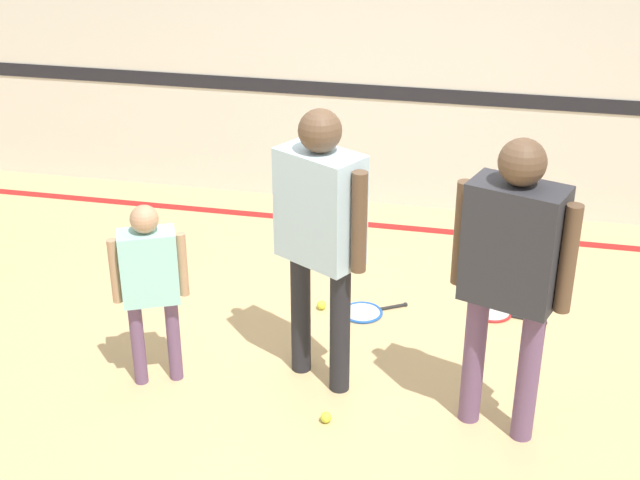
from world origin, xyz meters
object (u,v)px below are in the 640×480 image
at_px(person_student_left, 150,276).
at_px(tennis_ball_near_instructor, 326,417).
at_px(racket_spare_on_floor, 365,312).
at_px(tennis_ball_by_spare_racket, 322,305).
at_px(person_student_right, 512,260).
at_px(person_instructor, 320,221).
at_px(racket_second_spare, 495,312).

bearing_deg(person_student_left, tennis_ball_near_instructor, -34.60).
bearing_deg(tennis_ball_near_instructor, racket_spare_on_floor, 89.31).
distance_m(person_student_left, tennis_ball_by_spare_racket, 1.50).
bearing_deg(person_student_right, person_student_left, 18.35).
xyz_separation_m(person_instructor, racket_second_spare, (1.04, 1.02, -1.07)).
bearing_deg(tennis_ball_by_spare_racket, tennis_ball_near_instructor, -76.80).
height_order(person_student_left, tennis_ball_near_instructor, person_student_left).
bearing_deg(person_student_left, racket_spare_on_floor, 19.10).
xyz_separation_m(person_student_left, person_student_right, (2.06, -0.03, 0.35)).
xyz_separation_m(person_student_right, racket_spare_on_floor, (-0.94, 1.09, -1.07)).
xyz_separation_m(person_instructor, tennis_ball_near_instructor, (0.13, -0.42, -1.05)).
xyz_separation_m(person_student_right, tennis_ball_near_instructor, (-0.96, -0.16, -1.05)).
bearing_deg(tennis_ball_near_instructor, person_student_left, 169.80).
relative_size(person_student_right, tennis_ball_near_instructor, 26.50).
bearing_deg(tennis_ball_near_instructor, tennis_ball_by_spare_racket, 103.20).
relative_size(racket_spare_on_floor, tennis_ball_by_spare_racket, 7.55).
xyz_separation_m(person_instructor, racket_spare_on_floor, (0.14, 0.83, -1.07)).
height_order(tennis_ball_near_instructor, tennis_ball_by_spare_racket, same).
height_order(racket_spare_on_floor, tennis_ball_by_spare_racket, tennis_ball_by_spare_racket).
bearing_deg(racket_second_spare, person_student_right, -77.04).
distance_m(person_student_left, racket_spare_on_floor, 1.70).
bearing_deg(person_student_right, racket_spare_on_floor, -29.98).
distance_m(person_instructor, person_student_right, 1.11).
bearing_deg(tennis_ball_by_spare_racket, person_student_right, -41.01).
height_order(racket_second_spare, tennis_ball_near_instructor, tennis_ball_near_instructor).
height_order(person_student_right, racket_second_spare, person_student_right).
relative_size(person_instructor, person_student_right, 1.00).
height_order(person_student_left, person_student_right, person_student_right).
bearing_deg(person_student_left, person_student_right, -25.37).
bearing_deg(tennis_ball_near_instructor, racket_second_spare, 57.71).
relative_size(racket_spare_on_floor, tennis_ball_near_instructor, 7.55).
distance_m(person_student_left, person_student_right, 2.09).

